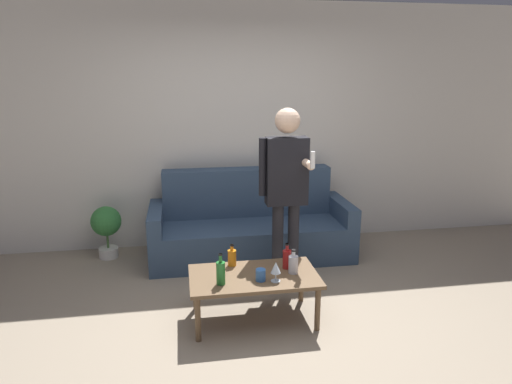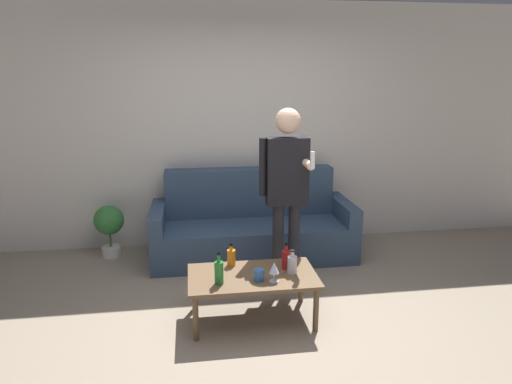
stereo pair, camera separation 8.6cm
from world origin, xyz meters
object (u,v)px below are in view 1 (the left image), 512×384
object	(u,v)px
couch	(250,227)
bottle_orange	(232,257)
coffee_table	(254,280)
person_standing_front	(286,183)

from	to	relation	value
couch	bottle_orange	size ratio (longest dim) A/B	11.64
coffee_table	bottle_orange	size ratio (longest dim) A/B	5.54
bottle_orange	person_standing_front	distance (m)	0.82
couch	coffee_table	xyz separation A→B (m)	(-0.18, -1.37, 0.03)
couch	bottle_orange	xyz separation A→B (m)	(-0.33, -1.16, 0.14)
coffee_table	bottle_orange	distance (m)	0.28
coffee_table	couch	bearing A→B (deg)	82.35
couch	coffee_table	size ratio (longest dim) A/B	2.10
couch	person_standing_front	xyz separation A→B (m)	(0.20, -0.82, 0.68)
coffee_table	person_standing_front	size ratio (longest dim) A/B	0.61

